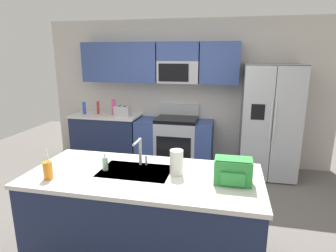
% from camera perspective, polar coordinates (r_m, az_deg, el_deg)
% --- Properties ---
extents(ground_plane, '(9.00, 9.00, 0.00)m').
position_cam_1_polar(ground_plane, '(3.76, -2.35, -17.98)').
color(ground_plane, '#66605B').
rests_on(ground_plane, ground).
extents(kitchen_wall_unit, '(5.20, 0.43, 2.60)m').
position_cam_1_polar(kitchen_wall_unit, '(5.28, 1.76, 8.42)').
color(kitchen_wall_unit, beige).
rests_on(kitchen_wall_unit, ground).
extents(back_counter, '(1.26, 0.63, 0.90)m').
position_cam_1_polar(back_counter, '(5.59, -12.03, -2.23)').
color(back_counter, '#1E2A4D').
rests_on(back_counter, ground).
extents(range_oven, '(1.36, 0.61, 1.10)m').
position_cam_1_polar(range_oven, '(5.21, 1.32, -3.24)').
color(range_oven, '#B7BABF').
rests_on(range_oven, ground).
extents(refrigerator, '(0.90, 0.76, 1.85)m').
position_cam_1_polar(refrigerator, '(4.97, 19.50, 0.84)').
color(refrigerator, '#4C4F54').
rests_on(refrigerator, ground).
extents(island_counter, '(2.20, 0.99, 0.90)m').
position_cam_1_polar(island_counter, '(2.96, -4.68, -17.41)').
color(island_counter, '#1E2A4D').
rests_on(island_counter, ground).
extents(toaster, '(0.28, 0.16, 0.18)m').
position_cam_1_polar(toaster, '(5.29, -9.05, 2.97)').
color(toaster, '#B7BABF').
rests_on(toaster, back_counter).
extents(pepper_mill, '(0.05, 0.05, 0.24)m').
position_cam_1_polar(pepper_mill, '(5.53, -13.73, 3.54)').
color(pepper_mill, '#B2332D').
rests_on(pepper_mill, back_counter).
extents(bottle_pink, '(0.07, 0.07, 0.29)m').
position_cam_1_polar(bottle_pink, '(5.38, -10.75, 3.68)').
color(bottle_pink, '#EA4C93').
rests_on(bottle_pink, back_counter).
extents(bottle_blue, '(0.06, 0.06, 0.23)m').
position_cam_1_polar(bottle_blue, '(5.61, -16.34, 3.47)').
color(bottle_blue, blue).
rests_on(bottle_blue, back_counter).
extents(sink_faucet, '(0.08, 0.21, 0.28)m').
position_cam_1_polar(sink_faucet, '(2.89, -5.60, -4.73)').
color(sink_faucet, '#B7BABF').
rests_on(sink_faucet, island_counter).
extents(drink_cup_orange, '(0.08, 0.08, 0.28)m').
position_cam_1_polar(drink_cup_orange, '(2.83, -22.77, -8.11)').
color(drink_cup_orange, orange).
rests_on(drink_cup_orange, island_counter).
extents(soap_dispenser, '(0.06, 0.06, 0.17)m').
position_cam_1_polar(soap_dispenser, '(2.87, -12.42, -7.26)').
color(soap_dispenser, '#A5D8B2').
rests_on(soap_dispenser, island_counter).
extents(paper_towel_roll, '(0.12, 0.12, 0.24)m').
position_cam_1_polar(paper_towel_roll, '(2.68, 1.70, -7.26)').
color(paper_towel_roll, white).
rests_on(paper_towel_roll, island_counter).
extents(backpack, '(0.32, 0.22, 0.23)m').
position_cam_1_polar(backpack, '(2.58, 12.80, -8.62)').
color(backpack, green).
rests_on(backpack, island_counter).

